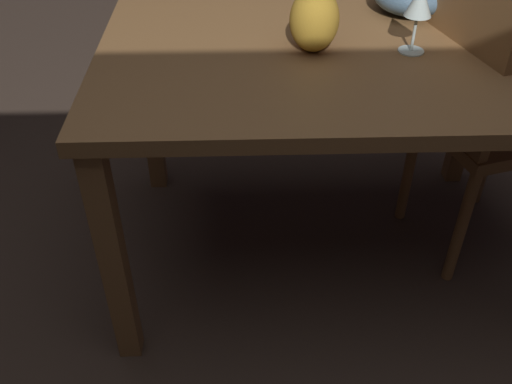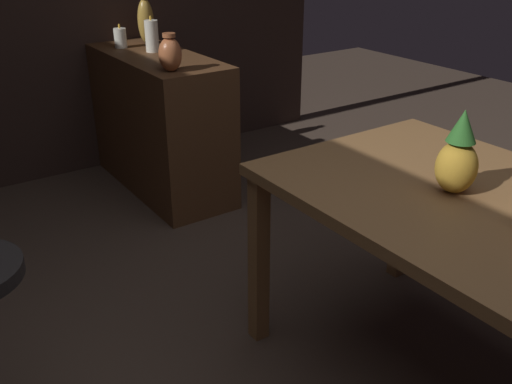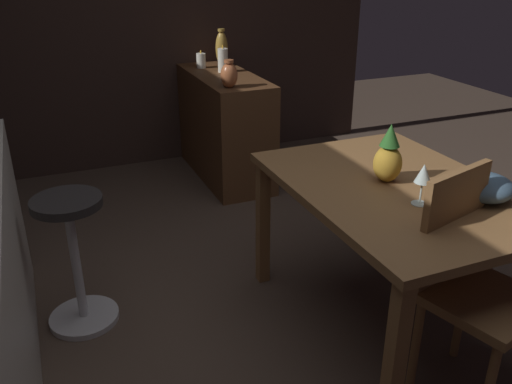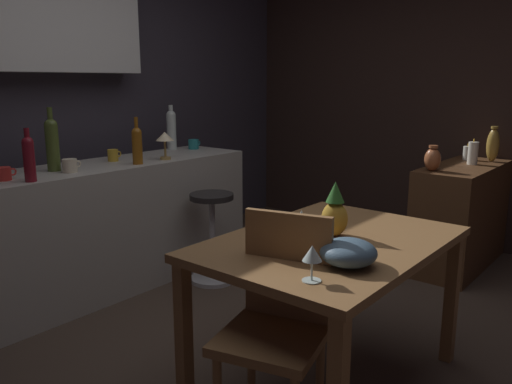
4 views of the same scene
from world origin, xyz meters
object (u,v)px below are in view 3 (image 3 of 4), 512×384
(bar_stool, at_px, (75,258))
(pillar_candle_tall, at_px, (223,60))
(pineapple_centerpiece, at_px, (388,157))
(sideboard_cabinet, at_px, (225,126))
(wine_glass_right, at_px, (423,175))
(vase_copper, at_px, (229,75))
(chair_near_window, at_px, (470,280))
(vase_brass, at_px, (222,48))
(fruit_bowl, at_px, (485,187))
(pillar_candle_short, at_px, (201,61))
(dining_table, at_px, (396,203))

(bar_stool, relative_size, pillar_candle_tall, 3.27)
(pineapple_centerpiece, bearing_deg, sideboard_cabinet, 1.05)
(wine_glass_right, height_order, vase_copper, vase_copper)
(sideboard_cabinet, bearing_deg, wine_glass_right, -179.47)
(chair_near_window, relative_size, vase_brass, 3.24)
(bar_stool, bearing_deg, pillar_candle_tall, -39.65)
(sideboard_cabinet, distance_m, pineapple_centerpiece, 2.09)
(sideboard_cabinet, bearing_deg, fruit_bowl, -172.90)
(pineapple_centerpiece, distance_m, vase_copper, 1.64)
(pineapple_centerpiece, height_order, fruit_bowl, pineapple_centerpiece)
(pineapple_centerpiece, xyz_separation_m, fruit_bowl, (-0.32, -0.26, -0.06))
(pillar_candle_tall, bearing_deg, bar_stool, 140.35)
(sideboard_cabinet, height_order, pillar_candle_short, pillar_candle_short)
(fruit_bowl, height_order, vase_copper, vase_copper)
(dining_table, distance_m, bar_stool, 1.51)
(pineapple_centerpiece, bearing_deg, bar_stool, 68.46)
(fruit_bowl, bearing_deg, chair_near_window, 133.92)
(dining_table, xyz_separation_m, pineapple_centerpiece, (0.07, 0.02, 0.20))
(pillar_candle_short, distance_m, vase_brass, 0.20)
(wine_glass_right, bearing_deg, pineapple_centerpiece, -3.68)
(wine_glass_right, bearing_deg, bar_stool, 59.29)
(wine_glass_right, xyz_separation_m, pillar_candle_short, (2.60, 0.10, 0.01))
(bar_stool, relative_size, pillar_candle_short, 4.76)
(fruit_bowl, xyz_separation_m, vase_copper, (1.95, 0.40, 0.11))
(wine_glass_right, height_order, vase_brass, vase_brass)
(pillar_candle_tall, distance_m, vase_copper, 0.52)
(sideboard_cabinet, bearing_deg, vase_brass, -17.70)
(chair_near_window, distance_m, pineapple_centerpiece, 0.62)
(dining_table, height_order, pillar_candle_short, pillar_candle_short)
(wine_glass_right, xyz_separation_m, pillar_candle_tall, (2.39, -0.00, 0.04))
(pineapple_centerpiece, distance_m, pillar_candle_short, 2.35)
(chair_near_window, height_order, pineapple_centerpiece, pineapple_centerpiece)
(pillar_candle_short, bearing_deg, pineapple_centerpiece, -177.13)
(pillar_candle_short, height_order, vase_brass, vase_brass)
(chair_near_window, distance_m, pillar_candle_tall, 2.68)
(chair_near_window, height_order, pillar_candle_short, pillar_candle_short)
(sideboard_cabinet, bearing_deg, pillar_candle_tall, -17.32)
(bar_stool, bearing_deg, fruit_bowl, -118.02)
(dining_table, height_order, vase_brass, vase_brass)
(sideboard_cabinet, relative_size, bar_stool, 1.65)
(fruit_bowl, xyz_separation_m, vase_brass, (2.70, 0.19, 0.16))
(sideboard_cabinet, relative_size, pillar_candle_short, 7.85)
(wine_glass_right, distance_m, pillar_candle_short, 2.61)
(vase_brass, bearing_deg, vase_copper, 164.05)
(wine_glass_right, xyz_separation_m, pineapple_centerpiece, (0.26, -0.02, -0.02))
(pineapple_centerpiece, relative_size, vase_copper, 1.40)
(dining_table, xyz_separation_m, fruit_bowl, (-0.26, -0.24, 0.14))
(dining_table, height_order, wine_glass_right, wine_glass_right)
(bar_stool, height_order, wine_glass_right, wine_glass_right)
(pineapple_centerpiece, height_order, pillar_candle_short, pineapple_centerpiece)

